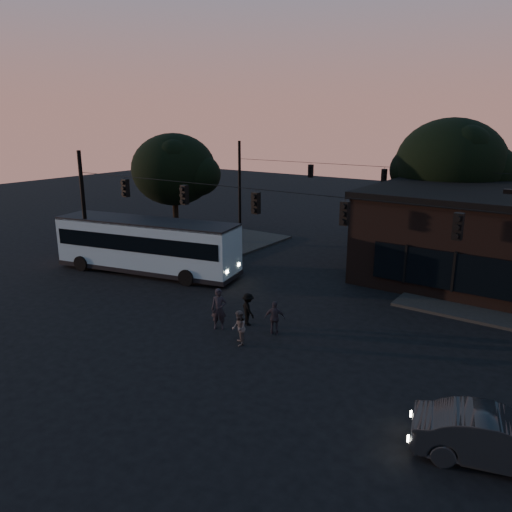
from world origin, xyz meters
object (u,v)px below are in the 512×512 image
Objects in this scene: car at (497,439)px; pedestrian_b at (239,328)px; pedestrian_c at (275,318)px; pedestrian_d at (248,309)px; building at (506,239)px; pedestrian_a at (219,309)px; bus at (147,243)px.

car is 10.61m from pedestrian_b.
car is 10.46m from pedestrian_c.
pedestrian_d reaches higher than pedestrian_b.
car is 2.98× the size of pedestrian_b.
pedestrian_c reaches higher than car.
pedestrian_c is at bearing -117.54° from building.
building reaches higher than pedestrian_c.
building is at bearing -92.31° from pedestrian_d.
building is 9.95× the size of pedestrian_d.
pedestrian_b is 1.90m from pedestrian_c.
pedestrian_a is at bearing -123.28° from building.
pedestrian_a is (-12.21, 2.76, 0.21)m from car.
pedestrian_d is at bearing 166.52° from pedestrian_b.
car is at bearing -80.70° from building.
pedestrian_a is at bearing -7.64° from pedestrian_c.
building is at bearing -146.57° from pedestrian_c.
pedestrian_b is at bearing -116.74° from building.
pedestrian_a is at bearing -37.14° from bus.
car is 12.52m from pedestrian_a.
car is at bearing 130.21° from pedestrian_c.
building is 3.37× the size of car.
building is at bearing -5.87° from car.
pedestrian_d is at bearing -35.58° from pedestrian_c.
pedestrian_a is (9.16, -4.19, -0.92)m from bus.
pedestrian_b is (-10.44, 1.93, 0.01)m from car.
pedestrian_b is (1.77, -0.83, -0.19)m from pedestrian_a.
building reaches higher than bus.
pedestrian_b is at bearing 64.37° from car.
building is 8.02× the size of pedestrian_a.
pedestrian_b is 2.18m from pedestrian_d.
bus is (-18.57, -10.14, -0.83)m from building.
bus reaches higher than pedestrian_d.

